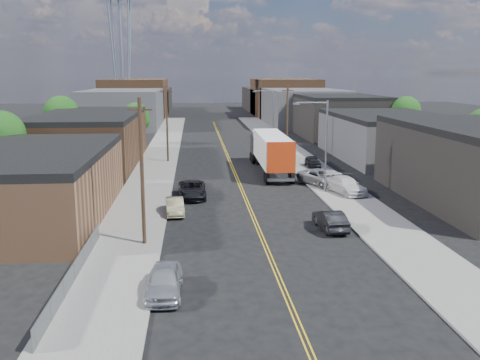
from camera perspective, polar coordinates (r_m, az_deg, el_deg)
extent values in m
plane|color=black|center=(86.23, -1.77, 3.62)|extent=(260.00, 260.00, 0.00)
cube|color=gold|center=(71.42, -1.09, 2.03)|extent=(0.32, 120.00, 0.01)
cube|color=slate|center=(71.41, -8.73, 1.95)|extent=(5.00, 140.00, 0.15)
cube|color=slate|center=(72.65, 6.41, 2.17)|extent=(5.00, 140.00, 0.15)
cube|color=brown|center=(46.21, -21.55, -0.75)|extent=(12.00, 22.00, 5.00)
cube|color=black|center=(45.74, -21.80, 2.68)|extent=(12.00, 22.00, 0.60)
cube|color=#533521|center=(71.10, -15.71, 4.00)|extent=(12.00, 26.00, 6.00)
cube|color=black|center=(70.78, -15.86, 6.65)|extent=(12.00, 26.00, 0.60)
cube|color=navy|center=(50.14, 18.54, 1.63)|extent=(0.30, 20.00, 0.80)
cube|color=#353638|center=(76.67, 15.53, 4.33)|extent=(14.00, 24.00, 5.50)
cube|color=black|center=(76.38, 15.65, 6.60)|extent=(14.00, 24.00, 0.60)
cube|color=black|center=(101.24, 10.44, 6.58)|extent=(14.00, 22.00, 7.00)
cube|color=black|center=(101.01, 10.52, 8.73)|extent=(14.00, 22.00, 0.60)
cube|color=#353638|center=(121.53, -12.26, 7.50)|extent=(16.00, 30.00, 8.00)
cube|color=#353638|center=(123.07, 6.71, 7.73)|extent=(16.00, 30.00, 8.00)
cube|color=#533521|center=(146.27, -11.06, 8.55)|extent=(16.00, 26.00, 10.00)
cube|color=#533521|center=(147.56, 4.76, 8.74)|extent=(16.00, 26.00, 10.00)
cube|color=black|center=(166.22, -10.32, 8.36)|extent=(16.00, 40.00, 7.00)
cube|color=black|center=(167.35, 3.60, 8.54)|extent=(16.00, 40.00, 7.00)
cylinder|color=gray|center=(136.47, -12.52, 12.51)|extent=(0.80, 0.80, 30.00)
cylinder|color=gray|center=(134.96, -13.37, 12.49)|extent=(1.94, 1.94, 29.98)
cylinder|color=gray|center=(134.51, -11.86, 12.56)|extent=(1.94, 1.94, 29.98)
cylinder|color=gray|center=(138.45, -13.16, 12.46)|extent=(1.94, 1.94, 29.98)
cylinder|color=gray|center=(138.01, -11.68, 12.52)|extent=(1.94, 1.94, 29.98)
cylinder|color=gray|center=(52.38, 9.17, 3.46)|extent=(0.18, 0.18, 9.00)
cylinder|color=gray|center=(51.63, 7.69, 8.19)|extent=(3.00, 0.12, 0.12)
cube|color=gray|center=(51.33, 6.03, 8.10)|extent=(0.60, 0.25, 0.18)
cylinder|color=gray|center=(86.55, 3.55, 6.63)|extent=(0.18, 0.18, 9.00)
cylinder|color=gray|center=(86.10, 2.58, 9.49)|extent=(3.00, 0.12, 0.12)
cube|color=gray|center=(85.92, 1.57, 9.42)|extent=(0.60, 0.25, 0.18)
cylinder|color=black|center=(36.09, -10.41, 0.71)|extent=(0.26, 0.26, 10.00)
cube|color=black|center=(35.57, -10.65, 7.38)|extent=(1.60, 0.12, 0.12)
cylinder|color=black|center=(70.71, -7.79, 5.91)|extent=(0.26, 0.26, 10.00)
cube|color=black|center=(70.45, -7.88, 9.32)|extent=(1.60, 0.12, 0.12)
cylinder|color=black|center=(74.74, 5.06, 6.26)|extent=(0.26, 0.26, 10.00)
cube|color=black|center=(74.49, 5.11, 9.48)|extent=(1.60, 0.12, 0.12)
cube|color=slate|center=(31.56, -17.28, -9.46)|extent=(0.02, 16.00, 1.20)
cube|color=slate|center=(31.36, -17.34, -8.44)|extent=(0.05, 16.00, 0.05)
cylinder|color=black|center=(59.34, -23.84, 1.23)|extent=(0.36, 0.36, 4.25)
sphere|color=#173B10|center=(58.90, -24.11, 4.48)|extent=(4.76, 4.76, 4.76)
sphere|color=#173B10|center=(59.08, -23.40, 3.73)|extent=(3.74, 3.74, 3.74)
cylinder|color=black|center=(83.13, -18.38, 4.33)|extent=(0.36, 0.36, 4.50)
sphere|color=#173B10|center=(82.80, -18.53, 6.80)|extent=(5.04, 5.04, 5.04)
sphere|color=#173B10|center=(83.02, -18.04, 6.22)|extent=(3.96, 3.96, 3.96)
sphere|color=#173B10|center=(82.58, -18.91, 6.33)|extent=(3.60, 3.60, 3.60)
cylinder|color=black|center=(88.35, -10.98, 4.83)|extent=(0.36, 0.36, 3.75)
sphere|color=#173B10|center=(88.07, -11.06, 6.77)|extent=(4.20, 4.20, 4.20)
sphere|color=#173B10|center=(88.37, -10.63, 6.31)|extent=(3.30, 3.30, 3.30)
sphere|color=#173B10|center=(87.77, -11.40, 6.40)|extent=(3.00, 3.00, 3.00)
cylinder|color=black|center=(92.59, 17.17, 4.98)|extent=(0.36, 0.36, 4.25)
sphere|color=#173B10|center=(92.31, 17.30, 7.08)|extent=(4.76, 4.76, 4.76)
sphere|color=#173B10|center=(92.87, 17.54, 6.56)|extent=(3.74, 3.74, 3.74)
sphere|color=#173B10|center=(91.79, 17.08, 6.70)|extent=(3.40, 3.40, 3.40)
cube|color=white|center=(62.12, 3.41, 3.39)|extent=(3.21, 13.82, 3.21)
cube|color=#AD2D0D|center=(55.39, 4.44, 2.41)|extent=(3.01, 0.17, 3.23)
cube|color=gray|center=(55.80, 4.40, 0.02)|extent=(2.84, 0.65, 0.25)
cube|color=black|center=(70.62, 2.40, 3.37)|extent=(2.93, 3.72, 3.56)
cylinder|color=black|center=(57.17, 4.17, 0.24)|extent=(3.00, 1.20, 1.15)
cylinder|color=black|center=(70.79, 2.40, 2.40)|extent=(2.89, 1.19, 1.15)
imported|color=silver|center=(28.86, -8.08, -10.65)|extent=(1.95, 4.63, 1.56)
imported|color=#8D865C|center=(44.69, -6.97, -2.82)|extent=(1.74, 4.21, 1.36)
imported|color=black|center=(50.44, -5.16, -1.02)|extent=(2.66, 5.69, 1.58)
imported|color=black|center=(40.62, 9.60, -4.23)|extent=(1.88, 4.64, 1.50)
imported|color=#AFB3B5|center=(55.91, 8.68, 0.29)|extent=(4.81, 6.39, 1.61)
imported|color=silver|center=(52.49, 11.21, -0.55)|extent=(3.55, 5.78, 1.57)
imported|color=black|center=(66.86, 7.77, 1.99)|extent=(1.65, 3.93, 1.33)
imported|color=black|center=(70.14, 2.67, 2.50)|extent=(2.66, 5.74, 1.59)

